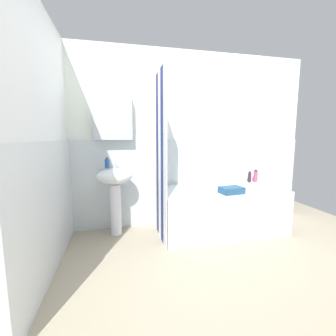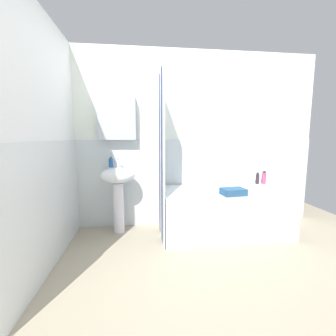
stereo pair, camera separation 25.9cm
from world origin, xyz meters
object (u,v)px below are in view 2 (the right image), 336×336
at_px(soap_dispenser, 111,163).
at_px(conditioner_bottle, 257,179).
at_px(bathtub, 224,211).
at_px(towel_folded, 233,192).
at_px(body_wash_bottle, 264,178).
at_px(sink, 118,185).

distance_m(soap_dispenser, conditioner_bottle, 2.05).
relative_size(bathtub, towel_folded, 5.96).
bearing_deg(bathtub, conditioner_bottle, 25.97).
bearing_deg(towel_folded, soap_dispenser, 159.94).
height_order(body_wash_bottle, conditioner_bottle, body_wash_bottle).
relative_size(sink, body_wash_bottle, 4.63).
distance_m(bathtub, body_wash_bottle, 0.83).
distance_m(sink, towel_folded, 1.43).
relative_size(bathtub, body_wash_bottle, 8.61).
xyz_separation_m(body_wash_bottle, towel_folded, (-0.69, -0.55, -0.05)).
relative_size(soap_dispenser, towel_folded, 0.51).
bearing_deg(sink, conditioner_bottle, 3.07).
xyz_separation_m(soap_dispenser, towel_folded, (1.44, -0.53, -0.30)).
height_order(sink, bathtub, sink).
distance_m(bathtub, conditioner_bottle, 0.76).
height_order(bathtub, towel_folded, towel_folded).
relative_size(soap_dispenser, conditioner_bottle, 0.84).
height_order(sink, conditioner_bottle, sink).
xyz_separation_m(sink, conditioner_bottle, (1.95, 0.10, 0.02)).
distance_m(sink, soap_dispenser, 0.31).
xyz_separation_m(sink, soap_dispenser, (-0.09, 0.07, 0.28)).
distance_m(body_wash_bottle, conditioner_bottle, 0.09).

